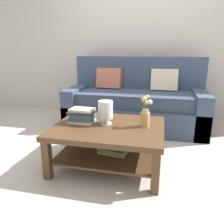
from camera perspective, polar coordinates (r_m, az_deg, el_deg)
name	(u,v)px	position (r m, az deg, el deg)	size (l,w,h in m)	color
ground_plane	(121,150)	(2.70, 2.23, -9.76)	(10.00, 10.00, 0.00)	#B7B2A8
back_wall	(139,39)	(4.07, 7.04, 18.32)	(6.40, 0.12, 2.70)	#BCB7B2
couch	(136,103)	(3.45, 6.16, 2.28)	(2.05, 0.90, 1.06)	#384760
coffee_table	(109,136)	(2.26, -0.80, -6.35)	(1.09, 0.88, 0.43)	#4C331E
book_stack_main	(82,115)	(2.31, -7.74, -0.90)	(0.28, 0.21, 0.15)	beige
glass_hurricane_vase	(106,111)	(2.23, -1.69, 0.39)	(0.15, 0.15, 0.24)	silver
flower_pitcher	(145,114)	(2.18, 8.64, -0.54)	(0.11, 0.10, 0.32)	tan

